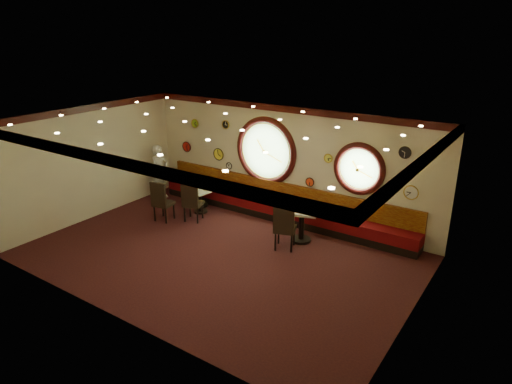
% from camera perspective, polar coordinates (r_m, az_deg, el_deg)
% --- Properties ---
extents(floor, '(9.00, 6.00, 0.00)m').
position_cam_1_polar(floor, '(11.07, -4.66, -7.96)').
color(floor, black).
rests_on(floor, ground).
extents(ceiling, '(9.00, 6.00, 0.02)m').
position_cam_1_polar(ceiling, '(9.98, -5.18, 8.49)').
color(ceiling, gold).
rests_on(ceiling, wall_back).
extents(wall_back, '(9.00, 0.02, 3.20)m').
position_cam_1_polar(wall_back, '(12.77, 3.54, 3.69)').
color(wall_back, beige).
rests_on(wall_back, floor).
extents(wall_front, '(9.00, 0.02, 3.20)m').
position_cam_1_polar(wall_front, '(8.49, -17.71, -5.96)').
color(wall_front, beige).
rests_on(wall_front, floor).
extents(wall_left, '(0.02, 6.00, 3.20)m').
position_cam_1_polar(wall_left, '(13.58, -19.93, 3.51)').
color(wall_left, beige).
rests_on(wall_left, floor).
extents(wall_right, '(0.02, 6.00, 3.20)m').
position_cam_1_polar(wall_right, '(8.55, 19.51, -5.99)').
color(wall_right, beige).
rests_on(wall_right, floor).
extents(molding_back, '(9.00, 0.10, 0.18)m').
position_cam_1_polar(molding_back, '(12.39, 3.57, 10.35)').
color(molding_back, '#330A09').
rests_on(molding_back, wall_back).
extents(molding_front, '(9.00, 0.10, 0.18)m').
position_cam_1_polar(molding_front, '(8.00, -18.57, 3.95)').
color(molding_front, '#330A09').
rests_on(molding_front, wall_back).
extents(molding_left, '(0.10, 6.00, 0.18)m').
position_cam_1_polar(molding_left, '(13.22, -20.58, 9.75)').
color(molding_left, '#330A09').
rests_on(molding_left, wall_back).
extents(molding_right, '(0.10, 6.00, 0.18)m').
position_cam_1_polar(molding_right, '(8.05, 20.40, 3.82)').
color(molding_right, '#330A09').
rests_on(molding_right, wall_back).
extents(banquette_base, '(8.00, 0.55, 0.20)m').
position_cam_1_polar(banquette_base, '(13.04, 2.77, -2.94)').
color(banquette_base, black).
rests_on(banquette_base, floor).
extents(banquette_seat, '(8.00, 0.55, 0.30)m').
position_cam_1_polar(banquette_seat, '(12.95, 2.79, -1.92)').
color(banquette_seat, '#56070C').
rests_on(banquette_seat, banquette_base).
extents(banquette_back, '(8.00, 0.10, 0.55)m').
position_cam_1_polar(banquette_back, '(12.98, 3.32, 0.02)').
color(banquette_back, '#621207').
rests_on(banquette_back, wall_back).
extents(porthole_left_glass, '(1.66, 0.02, 1.66)m').
position_cam_1_polar(porthole_left_glass, '(13.00, 1.27, 5.16)').
color(porthole_left_glass, '#96CC7A').
rests_on(porthole_left_glass, wall_back).
extents(porthole_left_frame, '(1.98, 0.18, 1.98)m').
position_cam_1_polar(porthole_left_frame, '(12.99, 1.23, 5.15)').
color(porthole_left_frame, '#330A09').
rests_on(porthole_left_frame, wall_back).
extents(porthole_left_ring, '(1.61, 0.03, 1.61)m').
position_cam_1_polar(porthole_left_ring, '(12.96, 1.16, 5.12)').
color(porthole_left_ring, gold).
rests_on(porthole_left_ring, wall_back).
extents(porthole_right_glass, '(1.10, 0.02, 1.10)m').
position_cam_1_polar(porthole_right_glass, '(11.79, 12.79, 2.85)').
color(porthole_right_glass, '#96CC7A').
rests_on(porthole_right_glass, wall_back).
extents(porthole_right_frame, '(1.38, 0.18, 1.38)m').
position_cam_1_polar(porthole_right_frame, '(11.78, 12.76, 2.83)').
color(porthole_right_frame, '#330A09').
rests_on(porthole_right_frame, wall_back).
extents(porthole_right_ring, '(1.09, 0.03, 1.09)m').
position_cam_1_polar(porthole_right_ring, '(11.75, 12.71, 2.80)').
color(porthole_right_ring, gold).
rests_on(porthole_right_ring, wall_back).
extents(wall_clock_0, '(0.34, 0.03, 0.34)m').
position_cam_1_polar(wall_clock_0, '(11.49, 18.83, -0.06)').
color(wall_clock_0, white).
rests_on(wall_clock_0, wall_back).
extents(wall_clock_1, '(0.28, 0.03, 0.28)m').
position_cam_1_polar(wall_clock_1, '(11.27, 18.15, 4.73)').
color(wall_clock_1, black).
rests_on(wall_clock_1, wall_back).
extents(wall_clock_2, '(0.24, 0.03, 0.24)m').
position_cam_1_polar(wall_clock_2, '(12.47, 6.77, 1.24)').
color(wall_clock_2, '#E1411A').
rests_on(wall_clock_2, wall_back).
extents(wall_clock_3, '(0.36, 0.03, 0.36)m').
position_cam_1_polar(wall_clock_3, '(14.02, -4.69, 4.73)').
color(wall_clock_3, yellow).
rests_on(wall_clock_3, wall_back).
extents(wall_clock_4, '(0.22, 0.03, 0.22)m').
position_cam_1_polar(wall_clock_4, '(12.04, 9.03, 4.19)').
color(wall_clock_4, '#D4D246').
rests_on(wall_clock_4, wall_back).
extents(wall_clock_5, '(0.20, 0.03, 0.20)m').
position_cam_1_polar(wall_clock_5, '(13.87, -3.36, 3.30)').
color(wall_clock_5, silver).
rests_on(wall_clock_5, wall_back).
extents(wall_clock_6, '(0.32, 0.03, 0.32)m').
position_cam_1_polar(wall_clock_6, '(14.83, -8.65, 5.61)').
color(wall_clock_6, red).
rests_on(wall_clock_6, wall_back).
extents(wall_clock_7, '(0.26, 0.03, 0.26)m').
position_cam_1_polar(wall_clock_7, '(14.39, -7.62, 8.50)').
color(wall_clock_7, '#83BC25').
rests_on(wall_clock_7, wall_back).
extents(wall_clock_8, '(0.24, 0.03, 0.24)m').
position_cam_1_polar(wall_clock_8, '(13.62, -3.80, 8.40)').
color(wall_clock_8, black).
rests_on(wall_clock_8, wall_back).
extents(table_a, '(0.90, 0.90, 0.84)m').
position_cam_1_polar(table_a, '(13.89, -7.11, 0.30)').
color(table_a, black).
rests_on(table_a, floor).
extents(table_b, '(0.70, 0.70, 0.69)m').
position_cam_1_polar(table_b, '(13.45, -6.99, -0.80)').
color(table_b, black).
rests_on(table_b, floor).
extents(table_c, '(1.02, 1.02, 0.88)m').
position_cam_1_polar(table_c, '(11.58, 5.72, -3.61)').
color(table_c, black).
rests_on(table_c, floor).
extents(chair_a, '(0.55, 0.55, 0.72)m').
position_cam_1_polar(chair_a, '(12.93, -11.80, -0.85)').
color(chair_a, black).
rests_on(chair_a, floor).
extents(chair_b, '(0.62, 0.62, 0.72)m').
position_cam_1_polar(chair_b, '(12.76, -8.07, -0.90)').
color(chair_b, black).
rests_on(chair_b, floor).
extents(chair_c, '(0.65, 0.65, 0.75)m').
position_cam_1_polar(chair_c, '(11.05, 3.58, -4.00)').
color(chair_c, black).
rests_on(chair_c, floor).
extents(condiment_a_salt, '(0.04, 0.04, 0.11)m').
position_cam_1_polar(condiment_a_salt, '(13.90, -7.23, 1.89)').
color(condiment_a_salt, silver).
rests_on(condiment_a_salt, table_a).
extents(condiment_b_salt, '(0.04, 0.04, 0.10)m').
position_cam_1_polar(condiment_b_salt, '(13.44, -7.35, 0.55)').
color(condiment_b_salt, silver).
rests_on(condiment_b_salt, table_b).
extents(condiment_c_salt, '(0.04, 0.04, 0.10)m').
position_cam_1_polar(condiment_c_salt, '(11.53, 5.88, -1.71)').
color(condiment_c_salt, '#B9B9BD').
rests_on(condiment_c_salt, table_c).
extents(condiment_a_pepper, '(0.03, 0.03, 0.09)m').
position_cam_1_polar(condiment_a_pepper, '(13.73, -7.22, 1.64)').
color(condiment_a_pepper, '#BBBCC0').
rests_on(condiment_a_pepper, table_a).
extents(condiment_b_pepper, '(0.04, 0.04, 0.10)m').
position_cam_1_polar(condiment_b_pepper, '(13.34, -7.07, 0.42)').
color(condiment_b_pepper, silver).
rests_on(condiment_b_pepper, table_b).
extents(condiment_c_pepper, '(0.03, 0.03, 0.10)m').
position_cam_1_polar(condiment_c_pepper, '(11.41, 5.66, -1.95)').
color(condiment_c_pepper, silver).
rests_on(condiment_c_pepper, table_c).
extents(condiment_a_bottle, '(0.05, 0.05, 0.17)m').
position_cam_1_polar(condiment_a_bottle, '(13.76, -6.81, 1.86)').
color(condiment_a_bottle, gold).
rests_on(condiment_a_bottle, table_a).
extents(condiment_b_bottle, '(0.05, 0.05, 0.15)m').
position_cam_1_polar(condiment_b_bottle, '(13.31, -6.47, 0.50)').
color(condiment_b_bottle, gold).
rests_on(condiment_b_bottle, table_b).
extents(condiment_c_bottle, '(0.05, 0.05, 0.17)m').
position_cam_1_polar(condiment_c_bottle, '(11.47, 6.39, -1.66)').
color(condiment_c_bottle, gold).
rests_on(condiment_c_bottle, table_c).
extents(waiter, '(0.49, 0.68, 1.72)m').
position_cam_1_polar(waiter, '(14.70, -11.92, 2.49)').
color(waiter, white).
rests_on(waiter, floor).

